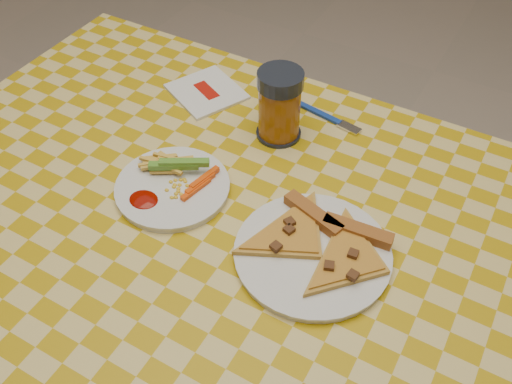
% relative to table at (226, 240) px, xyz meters
% --- Properties ---
extents(table, '(1.28, 0.88, 0.76)m').
position_rel_table_xyz_m(table, '(0.00, 0.00, 0.00)').
color(table, silver).
rests_on(table, ground).
extents(plate_left, '(0.27, 0.27, 0.01)m').
position_rel_table_xyz_m(plate_left, '(-0.11, 0.00, 0.08)').
color(plate_left, silver).
rests_on(plate_left, table).
extents(plate_right, '(0.32, 0.32, 0.01)m').
position_rel_table_xyz_m(plate_right, '(0.17, -0.01, 0.08)').
color(plate_right, silver).
rests_on(plate_right, table).
extents(fries_veggies, '(0.16, 0.15, 0.04)m').
position_rel_table_xyz_m(fries_veggies, '(-0.12, 0.02, 0.10)').
color(fries_veggies, '#F5BC4E').
rests_on(fries_veggies, plate_left).
extents(pizza_slices, '(0.28, 0.26, 0.02)m').
position_rel_table_xyz_m(pizza_slices, '(0.18, 0.01, 0.09)').
color(pizza_slices, gold).
rests_on(pizza_slices, plate_right).
extents(drink_glass, '(0.09, 0.09, 0.15)m').
position_rel_table_xyz_m(drink_glass, '(-0.02, 0.24, 0.15)').
color(drink_glass, black).
rests_on(drink_glass, table).
extents(napkin, '(0.19, 0.18, 0.01)m').
position_rel_table_xyz_m(napkin, '(-0.22, 0.28, 0.08)').
color(napkin, silver).
rests_on(napkin, table).
extents(fork, '(0.15, 0.04, 0.01)m').
position_rel_table_xyz_m(fork, '(0.05, 0.33, 0.08)').
color(fork, '#153696').
rests_on(fork, table).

